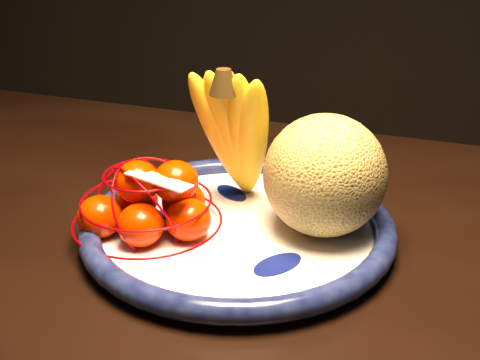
% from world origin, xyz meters
% --- Properties ---
extents(dining_table, '(1.55, 1.03, 0.73)m').
position_xyz_m(dining_table, '(0.09, 0.09, 0.65)').
color(dining_table, black).
rests_on(dining_table, ground).
extents(fruit_bowl, '(0.37, 0.37, 0.03)m').
position_xyz_m(fruit_bowl, '(0.19, 0.10, 0.75)').
color(fruit_bowl, white).
rests_on(fruit_bowl, dining_table).
extents(cantaloupe, '(0.14, 0.14, 0.14)m').
position_xyz_m(cantaloupe, '(0.28, 0.12, 0.81)').
color(cantaloupe, olive).
rests_on(cantaloupe, fruit_bowl).
extents(banana_bunch, '(0.13, 0.12, 0.19)m').
position_xyz_m(banana_bunch, '(0.17, 0.16, 0.84)').
color(banana_bunch, yellow).
rests_on(banana_bunch, fruit_bowl).
extents(mandarin_bag, '(0.18, 0.18, 0.11)m').
position_xyz_m(mandarin_bag, '(0.09, 0.07, 0.78)').
color(mandarin_bag, '#FF2F00').
rests_on(mandarin_bag, fruit_bowl).
extents(price_tag, '(0.08, 0.04, 0.01)m').
position_xyz_m(price_tag, '(0.11, 0.05, 0.82)').
color(price_tag, white).
rests_on(price_tag, mandarin_bag).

